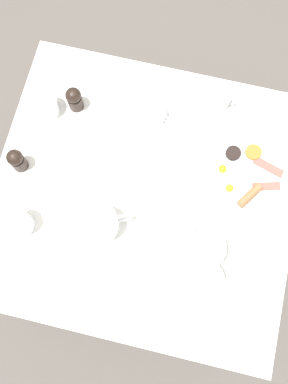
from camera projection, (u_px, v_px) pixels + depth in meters
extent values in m
plane|color=#4C4742|center=(144.00, 233.00, 2.18)|extent=(8.00, 8.00, 0.00)
cube|color=silver|center=(144.00, 195.00, 1.47)|extent=(0.98, 0.93, 0.03)
cylinder|color=brown|center=(10.00, 293.00, 1.75)|extent=(0.04, 0.04, 0.73)
cylinder|color=brown|center=(232.00, 348.00, 1.70)|extent=(0.04, 0.04, 0.73)
cylinder|color=brown|center=(68.00, 105.00, 1.96)|extent=(0.04, 0.04, 0.73)
cylinder|color=brown|center=(267.00, 149.00, 1.91)|extent=(0.04, 0.04, 0.73)
cylinder|color=white|center=(245.00, 174.00, 1.46)|extent=(0.30, 0.30, 0.01)
cylinder|color=white|center=(222.00, 170.00, 1.46)|extent=(0.06, 0.06, 0.00)
sphere|color=yellow|center=(222.00, 169.00, 1.45)|extent=(0.03, 0.03, 0.03)
cylinder|color=white|center=(229.00, 189.00, 1.44)|extent=(0.07, 0.07, 0.00)
sphere|color=yellow|center=(229.00, 188.00, 1.43)|extent=(0.03, 0.03, 0.03)
cylinder|color=brown|center=(250.00, 196.00, 1.42)|extent=(0.07, 0.09, 0.03)
cube|color=#B74C42|center=(266.00, 186.00, 1.44)|extent=(0.09, 0.05, 0.01)
cube|color=#B74C42|center=(268.00, 167.00, 1.46)|extent=(0.11, 0.06, 0.01)
cylinder|color=#D16023|center=(253.00, 152.00, 1.47)|extent=(0.05, 0.05, 0.01)
cylinder|color=black|center=(233.00, 153.00, 1.47)|extent=(0.05, 0.05, 0.02)
cylinder|color=white|center=(100.00, 224.00, 1.37)|extent=(0.11, 0.11, 0.10)
cylinder|color=white|center=(98.00, 220.00, 1.32)|extent=(0.08, 0.08, 0.01)
sphere|color=white|center=(98.00, 219.00, 1.31)|extent=(0.02, 0.02, 0.02)
cone|color=white|center=(76.00, 229.00, 1.36)|extent=(0.06, 0.04, 0.05)
torus|color=white|center=(120.00, 219.00, 1.38)|extent=(0.08, 0.05, 0.08)
cylinder|color=white|center=(205.00, 250.00, 1.35)|extent=(0.11, 0.11, 0.10)
cylinder|color=white|center=(208.00, 248.00, 1.30)|extent=(0.08, 0.08, 0.01)
sphere|color=white|center=(208.00, 247.00, 1.29)|extent=(0.02, 0.02, 0.02)
cone|color=white|center=(192.00, 229.00, 1.36)|extent=(0.05, 0.05, 0.05)
torus|color=white|center=(216.00, 268.00, 1.34)|extent=(0.06, 0.07, 0.08)
cylinder|color=white|center=(154.00, 117.00, 1.52)|extent=(0.16, 0.16, 0.01)
cylinder|color=white|center=(154.00, 113.00, 1.49)|extent=(0.08, 0.08, 0.05)
cylinder|color=brown|center=(154.00, 114.00, 1.50)|extent=(0.07, 0.07, 0.04)
torus|color=white|center=(166.00, 119.00, 1.48)|extent=(0.04, 0.02, 0.04)
cylinder|color=white|center=(46.00, 105.00, 1.49)|extent=(0.08, 0.08, 0.08)
cylinder|color=white|center=(18.00, 222.00, 1.38)|extent=(0.08, 0.08, 0.10)
cylinder|color=white|center=(221.00, 99.00, 1.51)|extent=(0.06, 0.06, 0.06)
torus|color=white|center=(231.00, 102.00, 1.50)|extent=(0.04, 0.01, 0.04)
cylinder|color=black|center=(18.00, 164.00, 1.44)|extent=(0.05, 0.05, 0.06)
sphere|color=black|center=(14.00, 159.00, 1.40)|extent=(0.05, 0.05, 0.05)
cylinder|color=black|center=(75.00, 102.00, 1.50)|extent=(0.05, 0.05, 0.06)
sphere|color=black|center=(73.00, 95.00, 1.45)|extent=(0.05, 0.05, 0.05)
cube|color=silver|center=(28.00, 278.00, 1.38)|extent=(0.04, 0.18, 0.00)
cube|color=silver|center=(64.00, 161.00, 1.48)|extent=(0.16, 0.14, 0.00)
cube|color=silver|center=(109.00, 295.00, 1.37)|extent=(0.13, 0.08, 0.00)
cube|color=silver|center=(165.00, 174.00, 1.47)|extent=(0.16, 0.11, 0.00)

